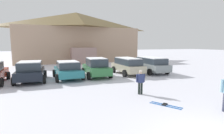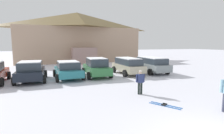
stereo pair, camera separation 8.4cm
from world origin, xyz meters
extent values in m
cube|color=tan|center=(0.69, 28.48, 2.77)|extent=(19.05, 9.91, 5.54)
pyramid|color=brown|center=(0.69, 28.48, 6.95)|extent=(19.65, 10.51, 2.84)
cube|color=#A38079|center=(0.68, 22.65, 1.20)|extent=(3.60, 1.81, 2.40)
cylinder|color=black|center=(-7.51, 13.35, 0.32)|extent=(0.23, 0.64, 0.64)
cylinder|color=black|center=(-7.47, 10.60, 0.32)|extent=(0.23, 0.64, 0.64)
cube|color=black|center=(-5.69, 11.88, 0.63)|extent=(1.99, 4.10, 0.62)
cube|color=#2D3842|center=(-5.69, 11.68, 1.23)|extent=(1.71, 2.15, 0.59)
cube|color=white|center=(-5.69, 11.68, 1.56)|extent=(1.60, 2.04, 0.06)
cylinder|color=black|center=(-6.66, 13.16, 0.32)|extent=(0.24, 0.65, 0.64)
cylinder|color=black|center=(-4.64, 13.11, 0.32)|extent=(0.24, 0.65, 0.64)
cylinder|color=black|center=(-6.73, 10.65, 0.32)|extent=(0.24, 0.65, 0.64)
cylinder|color=black|center=(-4.71, 10.60, 0.32)|extent=(0.24, 0.65, 0.64)
cube|color=#25747E|center=(-2.85, 11.97, 0.60)|extent=(2.06, 4.16, 0.55)
cube|color=#2D3842|center=(-2.84, 11.76, 1.16)|extent=(1.75, 2.19, 0.57)
cube|color=white|center=(-2.84, 11.76, 1.47)|extent=(1.63, 2.08, 0.06)
cylinder|color=black|center=(-3.92, 13.18, 0.32)|extent=(0.25, 0.65, 0.64)
cylinder|color=black|center=(-1.90, 13.27, 0.32)|extent=(0.25, 0.65, 0.64)
cylinder|color=black|center=(-3.81, 10.66, 0.32)|extent=(0.25, 0.65, 0.64)
cylinder|color=black|center=(-1.79, 10.75, 0.32)|extent=(0.25, 0.65, 0.64)
cube|color=#30733E|center=(-0.33, 12.12, 0.64)|extent=(1.86, 4.30, 0.64)
cube|color=#2D3842|center=(-0.34, 11.91, 1.30)|extent=(1.60, 2.26, 0.67)
cube|color=white|center=(-0.34, 11.91, 1.66)|extent=(1.49, 2.14, 0.06)
cylinder|color=black|center=(-1.24, 13.47, 0.32)|extent=(0.24, 0.65, 0.64)
cylinder|color=black|center=(0.65, 13.41, 0.32)|extent=(0.24, 0.65, 0.64)
cylinder|color=black|center=(-1.31, 10.83, 0.32)|extent=(0.24, 0.65, 0.64)
cylinder|color=black|center=(0.58, 10.77, 0.32)|extent=(0.24, 0.65, 0.64)
cube|color=#B2AA8F|center=(2.85, 12.18, 0.64)|extent=(1.79, 4.19, 0.64)
cube|color=#2D3842|center=(2.85, 12.10, 1.25)|extent=(1.57, 3.19, 0.57)
cube|color=white|center=(2.85, 12.10, 1.57)|extent=(1.46, 3.03, 0.06)
cylinder|color=black|center=(1.90, 13.45, 0.32)|extent=(0.23, 0.64, 0.64)
cylinder|color=black|center=(3.75, 13.49, 0.32)|extent=(0.23, 0.64, 0.64)
cylinder|color=black|center=(1.95, 10.88, 0.32)|extent=(0.23, 0.64, 0.64)
cylinder|color=black|center=(3.80, 10.91, 0.32)|extent=(0.23, 0.64, 0.64)
cube|color=gray|center=(5.44, 12.13, 0.65)|extent=(1.85, 4.60, 0.66)
cube|color=#2D3842|center=(5.44, 12.04, 1.26)|extent=(1.62, 3.50, 0.55)
cube|color=white|center=(5.44, 12.04, 1.56)|extent=(1.51, 3.32, 0.06)
cylinder|color=black|center=(4.51, 13.56, 0.32)|extent=(0.23, 0.64, 0.64)
cylinder|color=black|center=(6.42, 13.53, 0.32)|extent=(0.23, 0.64, 0.64)
cylinder|color=black|center=(4.46, 10.73, 0.32)|extent=(0.23, 0.64, 0.64)
cylinder|color=black|center=(6.37, 10.70, 0.32)|extent=(0.23, 0.64, 0.64)
cylinder|color=#95C6DE|center=(2.47, 2.15, 1.12)|extent=(0.11, 0.11, 0.55)
cylinder|color=black|center=(0.46, 5.67, 0.35)|extent=(0.13, 0.13, 0.69)
cylinder|color=black|center=(0.61, 5.64, 0.35)|extent=(0.13, 0.13, 0.69)
cube|color=navy|center=(0.54, 5.66, 0.94)|extent=(0.37, 0.26, 0.49)
cylinder|color=navy|center=(0.32, 5.69, 0.95)|extent=(0.09, 0.09, 0.46)
cylinder|color=navy|center=(0.75, 5.62, 0.95)|extent=(0.09, 0.09, 0.46)
sphere|color=tan|center=(0.54, 5.66, 1.27)|extent=(0.18, 0.18, 0.18)
cylinder|color=beige|center=(0.54, 5.66, 1.36)|extent=(0.17, 0.17, 0.08)
cube|color=#2460B4|center=(0.79, 3.60, 0.01)|extent=(0.87, 1.35, 0.02)
cube|color=black|center=(0.77, 3.65, 0.05)|extent=(0.17, 0.21, 0.06)
cube|color=#2460B4|center=(0.62, 3.50, 0.01)|extent=(0.87, 1.35, 0.02)
cube|color=black|center=(0.60, 3.54, 0.05)|extent=(0.17, 0.21, 0.06)
camera|label=1|loc=(-4.50, -3.02, 2.89)|focal=28.00mm
camera|label=2|loc=(-4.42, -3.05, 2.89)|focal=28.00mm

